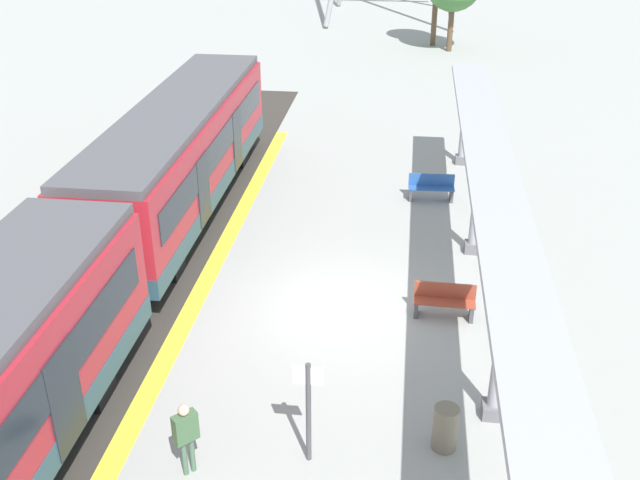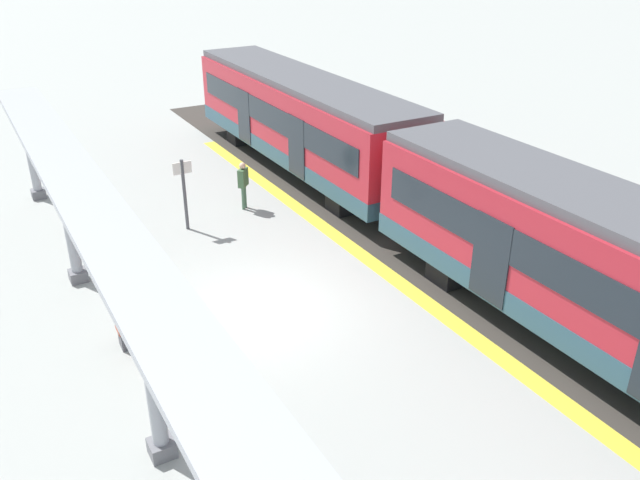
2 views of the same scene
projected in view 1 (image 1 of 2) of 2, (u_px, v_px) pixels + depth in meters
ground_plane at (340, 308)px, 18.59m from camera, size 176.00×176.00×0.00m
tactile_edge_strip at (197, 298)px, 18.99m from camera, size 0.47×26.20×0.01m
trackbed at (128, 294)px, 19.19m from camera, size 3.20×38.20×0.01m
train_far_carriage at (181, 156)px, 22.98m from camera, size 2.65×12.93×3.48m
canopy_pillar_second at (502, 345)px, 14.20m from camera, size 1.10×0.44×3.43m
canopy_pillar_third at (478, 196)px, 20.46m from camera, size 1.10×0.44×3.43m
canopy_pillar_fourth at (465, 118)px, 26.62m from camera, size 1.10×0.44×3.43m
canopy_beam at (495, 184)px, 16.74m from camera, size 1.20×21.38×0.16m
bench_near_end at (444, 300)px, 18.09m from camera, size 1.51×0.49×0.86m
bench_mid_platform at (431, 187)px, 24.33m from camera, size 1.52×0.50×0.86m
trash_bin at (445, 428)px, 13.99m from camera, size 0.48×0.48×0.94m
platform_info_sign at (308, 403)px, 13.31m from camera, size 0.56×0.10×2.20m
passenger_waiting_near_edge at (186, 431)px, 13.18m from camera, size 0.46×0.46×1.56m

